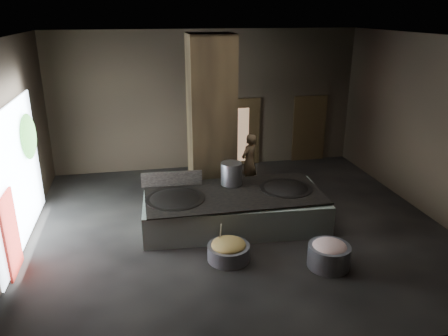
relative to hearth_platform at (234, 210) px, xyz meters
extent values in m
cube|color=black|center=(0.06, -0.10, -0.43)|extent=(10.00, 9.00, 0.10)
cube|color=black|center=(0.06, -0.10, 4.17)|extent=(10.00, 9.00, 0.10)
cube|color=black|center=(0.06, 4.45, 1.87)|extent=(10.00, 0.10, 4.50)
cube|color=black|center=(0.06, -4.65, 1.87)|extent=(10.00, 0.10, 4.50)
cube|color=black|center=(-4.99, -0.10, 1.87)|extent=(0.10, 9.00, 4.50)
cube|color=black|center=(5.11, -0.10, 1.87)|extent=(0.10, 9.00, 4.50)
cube|color=black|center=(-0.24, 1.80, 1.87)|extent=(1.20, 1.20, 4.50)
cube|color=#A3B4A2|center=(0.00, 0.00, 0.00)|extent=(4.53, 2.38, 0.77)
cube|color=black|center=(0.00, 0.00, 0.43)|extent=(4.31, 2.07, 0.03)
ellipsoid|color=black|center=(-1.45, -0.05, 0.37)|extent=(1.39, 1.39, 0.38)
cylinder|color=black|center=(-1.45, -0.05, 0.44)|extent=(1.42, 1.42, 0.05)
ellipsoid|color=black|center=(1.35, 0.05, 0.37)|extent=(1.29, 1.29, 0.36)
cylinder|color=black|center=(1.35, 0.05, 0.44)|extent=(1.32, 1.32, 0.05)
cylinder|color=#A1A3A8|center=(0.05, 0.55, 0.75)|extent=(0.54, 0.54, 0.57)
cube|color=black|center=(-1.45, 0.75, 0.65)|extent=(1.53, 0.15, 0.38)
imported|color=brown|center=(0.94, 2.16, 0.46)|extent=(0.72, 0.69, 1.68)
cylinder|color=slate|center=(-0.47, -1.61, -0.21)|extent=(1.16, 1.16, 0.34)
ellipsoid|color=olive|center=(-0.47, -1.61, -0.03)|extent=(0.75, 0.75, 0.23)
cylinder|color=#A1A3A8|center=(-0.62, -1.46, 0.17)|extent=(0.06, 0.36, 0.65)
cylinder|color=slate|center=(1.51, -2.28, -0.14)|extent=(0.99, 0.99, 0.48)
ellipsoid|color=tan|center=(1.51, -2.28, 0.07)|extent=(0.73, 0.73, 0.28)
cube|color=black|center=(1.26, 4.35, 0.72)|extent=(1.18, 0.08, 2.38)
cube|color=#8C6647|center=(1.08, 4.31, 0.67)|extent=(0.78, 0.04, 1.86)
cube|color=black|center=(3.66, 4.35, 0.72)|extent=(1.18, 0.08, 2.38)
cube|color=#8C6647|center=(3.63, 4.59, 0.67)|extent=(0.77, 0.04, 1.82)
cube|color=white|center=(-4.89, 0.10, 1.22)|extent=(0.04, 4.20, 3.10)
cube|color=maroon|center=(-4.82, -1.20, 0.47)|extent=(0.05, 0.90, 1.70)
ellipsoid|color=#194714|center=(-4.79, 1.20, 1.82)|extent=(0.28, 1.10, 1.10)
camera|label=1|loc=(-2.17, -9.59, 4.68)|focal=35.00mm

